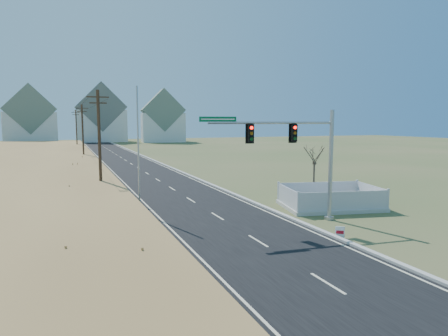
{
  "coord_description": "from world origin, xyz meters",
  "views": [
    {
      "loc": [
        -9.35,
        -20.36,
        6.34
      ],
      "look_at": [
        0.11,
        3.1,
        3.4
      ],
      "focal_mm": 32.0,
      "sensor_mm": 36.0,
      "label": 1
    }
  ],
  "objects_px": {
    "traffic_signal_mast": "(305,153)",
    "fence_enclosure": "(330,203)",
    "flagpole": "(139,164)",
    "open_sign": "(340,232)",
    "bare_tree": "(315,154)"
  },
  "relations": [
    {
      "from": "traffic_signal_mast",
      "to": "fence_enclosure",
      "type": "relative_size",
      "value": 1.15
    },
    {
      "from": "traffic_signal_mast",
      "to": "flagpole",
      "type": "height_order",
      "value": "flagpole"
    },
    {
      "from": "open_sign",
      "to": "flagpole",
      "type": "relative_size",
      "value": 0.07
    },
    {
      "from": "traffic_signal_mast",
      "to": "fence_enclosure",
      "type": "xyz_separation_m",
      "value": [
        4.2,
        2.88,
        -4.07
      ]
    },
    {
      "from": "fence_enclosure",
      "to": "bare_tree",
      "type": "relative_size",
      "value": 1.63
    },
    {
      "from": "bare_tree",
      "to": "open_sign",
      "type": "bearing_deg",
      "value": -116.4
    },
    {
      "from": "flagpole",
      "to": "fence_enclosure",
      "type": "bearing_deg",
      "value": -13.75
    },
    {
      "from": "traffic_signal_mast",
      "to": "flagpole",
      "type": "xyz_separation_m",
      "value": [
        -9.27,
        6.17,
        -0.88
      ]
    },
    {
      "from": "fence_enclosure",
      "to": "bare_tree",
      "type": "xyz_separation_m",
      "value": [
        0.11,
        2.28,
        3.53
      ]
    },
    {
      "from": "fence_enclosure",
      "to": "open_sign",
      "type": "height_order",
      "value": "fence_enclosure"
    },
    {
      "from": "open_sign",
      "to": "traffic_signal_mast",
      "type": "bearing_deg",
      "value": 121.95
    },
    {
      "from": "flagpole",
      "to": "open_sign",
      "type": "bearing_deg",
      "value": -47.66
    },
    {
      "from": "flagpole",
      "to": "bare_tree",
      "type": "bearing_deg",
      "value": -4.27
    },
    {
      "from": "open_sign",
      "to": "flagpole",
      "type": "xyz_separation_m",
      "value": [
        -9.12,
        10.01,
        3.16
      ]
    },
    {
      "from": "bare_tree",
      "to": "flagpole",
      "type": "bearing_deg",
      "value": 175.73
    }
  ]
}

